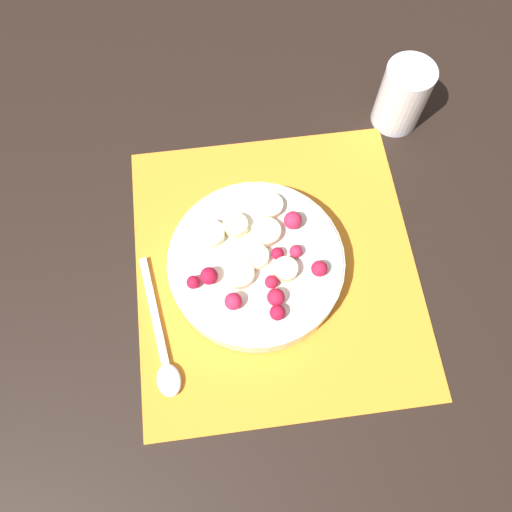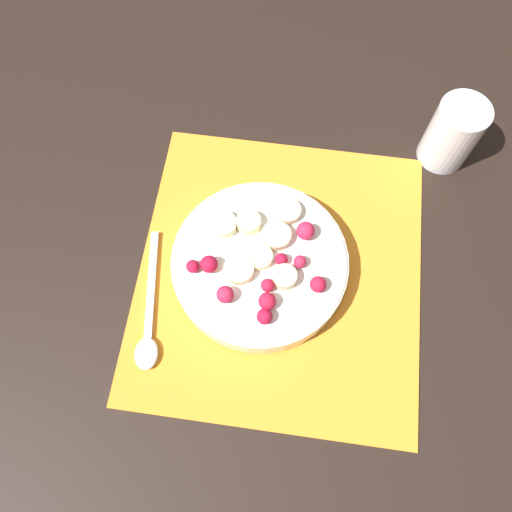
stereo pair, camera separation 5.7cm
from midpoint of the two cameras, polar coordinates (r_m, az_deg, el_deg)
ground_plane at (r=0.61m, az=-0.34°, el=-1.63°), size 3.00×3.00×0.00m
placemat at (r=0.61m, az=-0.34°, el=-1.53°), size 0.37×0.34×0.01m
fruit_bowl at (r=0.59m, az=-2.75°, el=-1.02°), size 0.21×0.21×0.05m
spoon at (r=0.59m, az=-13.36°, el=-11.06°), size 0.17×0.04×0.01m
drinking_glass at (r=0.71m, az=14.12°, el=17.06°), size 0.06×0.06×0.09m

